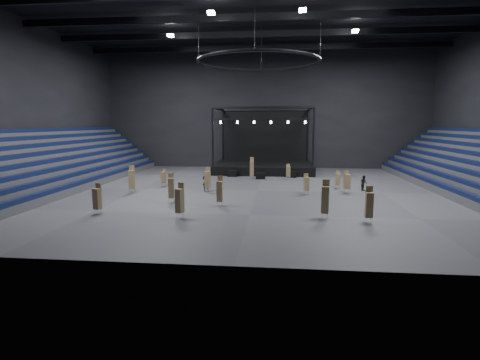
# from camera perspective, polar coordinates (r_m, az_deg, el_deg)

# --- Properties ---
(floor) EXTENTS (50.00, 50.00, 0.00)m
(floor) POSITION_cam_1_polar(r_m,az_deg,el_deg) (39.06, 2.68, -1.63)
(floor) COLOR #444446
(floor) RESTS_ON ground
(ceiling) EXTENTS (50.00, 42.00, 0.20)m
(ceiling) POSITION_cam_1_polar(r_m,az_deg,el_deg) (40.00, 2.88, 24.66)
(ceiling) COLOR black
(ceiling) RESTS_ON wall_back
(wall_back) EXTENTS (50.00, 0.20, 18.00)m
(wall_back) POSITION_cam_1_polar(r_m,az_deg,el_deg) (59.46, 3.87, 10.58)
(wall_back) COLOR black
(wall_back) RESTS_ON ground
(wall_front) EXTENTS (50.00, 0.20, 18.00)m
(wall_front) POSITION_cam_1_polar(r_m,az_deg,el_deg) (17.63, -0.99, 15.32)
(wall_front) COLOR black
(wall_front) RESTS_ON ground
(wall_left) EXTENTS (0.20, 42.00, 18.00)m
(wall_left) POSITION_cam_1_polar(r_m,az_deg,el_deg) (47.01, -29.86, 10.00)
(wall_left) COLOR black
(wall_left) RESTS_ON ground
(bleachers_left) EXTENTS (7.20, 40.00, 6.40)m
(bleachers_left) POSITION_cam_1_polar(r_m,az_deg,el_deg) (46.10, -27.09, 1.18)
(bleachers_left) COLOR #474749
(bleachers_left) RESTS_ON floor
(stage) EXTENTS (14.00, 10.00, 9.20)m
(stage) POSITION_cam_1_polar(r_m,az_deg,el_deg) (54.94, 3.62, 2.86)
(stage) COLOR black
(stage) RESTS_ON floor
(truss_ring) EXTENTS (12.30, 12.30, 5.15)m
(truss_ring) POSITION_cam_1_polar(r_m,az_deg,el_deg) (38.91, 2.82, 17.57)
(truss_ring) COLOR black
(truss_ring) RESTS_ON ceiling
(roof_girders) EXTENTS (49.00, 30.35, 0.70)m
(roof_girders) POSITION_cam_1_polar(r_m,az_deg,el_deg) (39.78, 2.87, 23.55)
(roof_girders) COLOR black
(roof_girders) RESTS_ON ceiling
(floodlights) EXTENTS (28.60, 16.60, 0.25)m
(floodlights) POSITION_cam_1_polar(r_m,az_deg,el_deg) (35.77, 2.50, 24.27)
(floodlights) COLOR white
(floodlights) RESTS_ON roof_girders
(flight_case_left) EXTENTS (1.31, 0.77, 0.83)m
(flight_case_left) POSITION_cam_1_polar(r_m,az_deg,el_deg) (49.25, -1.19, 1.00)
(flight_case_left) COLOR black
(flight_case_left) RESTS_ON floor
(flight_case_mid) EXTENTS (1.22, 0.70, 0.77)m
(flight_case_mid) POSITION_cam_1_polar(r_m,az_deg,el_deg) (47.15, 3.14, 0.61)
(flight_case_mid) COLOR black
(flight_case_mid) RESTS_ON floor
(flight_case_right) EXTENTS (1.31, 0.97, 0.79)m
(flight_case_right) POSITION_cam_1_polar(r_m,az_deg,el_deg) (48.93, 7.88, 0.84)
(flight_case_right) COLOR black
(flight_case_right) RESTS_ON floor
(chair_stack_0) EXTENTS (0.49, 0.49, 2.78)m
(chair_stack_0) POSITION_cam_1_polar(r_m,az_deg,el_deg) (46.84, 1.81, 1.82)
(chair_stack_0) COLOR silver
(chair_stack_0) RESTS_ON floor
(chair_stack_1) EXTENTS (0.53, 0.53, 1.97)m
(chair_stack_1) POSITION_cam_1_polar(r_m,az_deg,el_deg) (46.79, 7.35, 1.32)
(chair_stack_1) COLOR silver
(chair_stack_1) RESTS_ON floor
(chair_stack_2) EXTENTS (0.63, 0.63, 2.77)m
(chair_stack_2) POSITION_cam_1_polar(r_m,az_deg,el_deg) (38.96, -16.17, 0.14)
(chair_stack_2) COLOR silver
(chair_stack_2) RESTS_ON floor
(chair_stack_3) EXTENTS (0.67, 0.67, 2.24)m
(chair_stack_3) POSITION_cam_1_polar(r_m,az_deg,el_deg) (39.04, 15.99, -0.18)
(chair_stack_3) COLOR silver
(chair_stack_3) RESTS_ON floor
(chair_stack_4) EXTENTS (0.54, 0.54, 1.96)m
(chair_stack_4) POSITION_cam_1_polar(r_m,az_deg,el_deg) (41.40, 14.68, 0.14)
(chair_stack_4) COLOR silver
(chair_stack_4) RESTS_ON floor
(chair_stack_5) EXTENTS (0.59, 0.59, 2.39)m
(chair_stack_5) POSITION_cam_1_polar(r_m,az_deg,el_deg) (30.81, -20.93, -2.61)
(chair_stack_5) COLOR silver
(chair_stack_5) RESTS_ON floor
(chair_stack_6) EXTENTS (0.62, 0.62, 2.90)m
(chair_stack_6) POSITION_cam_1_polar(r_m,az_deg,el_deg) (28.05, 12.87, -2.84)
(chair_stack_6) COLOR silver
(chair_stack_6) RESTS_ON floor
(chair_stack_7) EXTENTS (0.56, 0.56, 2.07)m
(chair_stack_7) POSITION_cam_1_polar(r_m,az_deg,el_deg) (37.28, 10.08, -0.53)
(chair_stack_7) COLOR silver
(chair_stack_7) RESTS_ON floor
(chair_stack_8) EXTENTS (0.58, 0.58, 2.52)m
(chair_stack_8) POSITION_cam_1_polar(r_m,az_deg,el_deg) (38.37, -4.97, 0.14)
(chair_stack_8) COLOR silver
(chair_stack_8) RESTS_ON floor
(chair_stack_9) EXTENTS (0.54, 0.54, 1.95)m
(chair_stack_9) POSITION_cam_1_polar(r_m,az_deg,el_deg) (42.31, -11.58, 0.41)
(chair_stack_9) COLOR silver
(chair_stack_9) RESTS_ON floor
(chair_stack_10) EXTENTS (0.50, 0.50, 2.61)m
(chair_stack_10) POSITION_cam_1_polar(r_m,az_deg,el_deg) (27.74, 19.09, -3.51)
(chair_stack_10) COLOR silver
(chair_stack_10) RESTS_ON floor
(chair_stack_11) EXTENTS (0.62, 0.62, 2.63)m
(chair_stack_11) POSITION_cam_1_polar(r_m,az_deg,el_deg) (33.52, -10.46, -1.12)
(chair_stack_11) COLOR silver
(chair_stack_11) RESTS_ON floor
(chair_stack_12) EXTENTS (0.50, 0.50, 2.57)m
(chair_stack_12) POSITION_cam_1_polar(r_m,az_deg,el_deg) (31.64, -3.10, -1.64)
(chair_stack_12) COLOR silver
(chair_stack_12) RESTS_ON floor
(chair_stack_13) EXTENTS (0.67, 0.67, 2.65)m
(chair_stack_13) POSITION_cam_1_polar(r_m,az_deg,el_deg) (27.91, -9.18, -3.03)
(chair_stack_13) COLOR silver
(chair_stack_13) RESTS_ON floor
(man_center) EXTENTS (0.79, 0.58, 2.02)m
(man_center) POSITION_cam_1_polar(r_m,az_deg,el_deg) (38.72, -5.20, -0.23)
(man_center) COLOR black
(man_center) RESTS_ON floor
(crew_member) EXTENTS (0.73, 0.86, 1.57)m
(crew_member) POSITION_cam_1_polar(r_m,az_deg,el_deg) (41.20, 18.34, -0.42)
(crew_member) COLOR black
(crew_member) RESTS_ON floor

